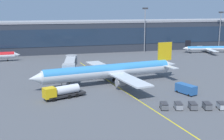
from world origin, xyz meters
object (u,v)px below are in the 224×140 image
Objects in this scene: baggage_cart_1 at (178,106)px; baggage_cart_4 at (222,106)px; baggage_cart_3 at (207,106)px; baggage_cart_0 at (164,106)px; baggage_cart_2 at (193,106)px; fuel_tanker at (62,92)px; main_airliner at (110,71)px; lavatory_truck at (186,89)px; commuter_jet_near at (209,48)px.

baggage_cart_1 and baggage_cart_4 have the same top height.
baggage_cart_3 is at bearing -14.64° from baggage_cart_1.
baggage_cart_0 is at bearing 165.36° from baggage_cart_4.
fuel_tanker is at bearing 150.37° from baggage_cart_2.
main_airliner is 31.49m from baggage_cart_3.
lavatory_truck is 14.23m from baggage_cart_0.
baggage_cart_4 is 0.11× the size of commuter_jet_near.
commuter_jet_near is (45.31, 74.61, 1.39)m from baggage_cart_4.
main_airliner is 29.39m from baggage_cart_2.
commuter_jet_near is at bearing 56.74° from baggage_cart_3.
lavatory_truck is at bearing 83.20° from baggage_cart_3.
baggage_cart_2 is at bearing 165.36° from baggage_cart_4.
fuel_tanker is 97.50m from commuter_jet_near.
baggage_cart_1 is (24.15, -14.69, -0.96)m from fuel_tanker.
lavatory_truck is at bearing 67.70° from baggage_cart_2.
commuter_jet_near reaches higher than baggage_cart_3.
baggage_cart_3 is (30.35, -16.31, -0.96)m from fuel_tanker.
baggage_cart_2 is 3.20m from baggage_cart_3.
lavatory_truck reaches higher than baggage_cart_4.
baggage_cart_1 is 1.00× the size of baggage_cart_2.
baggage_cart_3 is 0.11× the size of commuter_jet_near.
fuel_tanker is 34.46m from baggage_cart_3.
main_airliner is 4.26× the size of fuel_tanker.
commuter_jet_near is at bearing 54.79° from baggage_cart_2.
baggage_cart_2 is at bearing -65.85° from main_airliner.
baggage_cart_1 is at bearing 165.36° from baggage_cart_3.
lavatory_truck is 11.89m from baggage_cart_2.
baggage_cart_1 is 90.51m from commuter_jet_near.
baggage_cart_0 is 1.00× the size of baggage_cart_1.
main_airliner reaches higher than fuel_tanker.
baggage_cart_2 is at bearing -112.30° from lavatory_truck.
baggage_cart_2 is (6.19, -1.62, 0.00)m from baggage_cart_0.
baggage_cart_4 is at bearing -57.32° from main_airliner.
commuter_jet_near reaches higher than fuel_tanker.
commuter_jet_near is at bearing 58.73° from baggage_cart_4.
fuel_tanker reaches higher than lavatory_truck.
main_airliner is 19.05m from fuel_tanker.
baggage_cart_2 is (3.10, -0.81, 0.00)m from baggage_cart_1.
fuel_tanker is (-15.29, -11.18, -2.04)m from main_airliner.
main_airliner is 33.75m from baggage_cart_4.
main_airliner is 15.88× the size of baggage_cart_0.
baggage_cart_0 and baggage_cart_2 have the same top height.
lavatory_truck is 77.81m from commuter_jet_near.
lavatory_truck is 11.89m from baggage_cart_3.
lavatory_truck is 2.11× the size of baggage_cart_2.
fuel_tanker is 3.73× the size of baggage_cart_4.
baggage_cart_1 is at bearing -126.76° from lavatory_truck.
baggage_cart_1 is 0.11× the size of commuter_jet_near.
baggage_cart_1 is 9.60m from baggage_cart_4.
lavatory_truck is at bearing 97.64° from baggage_cart_4.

